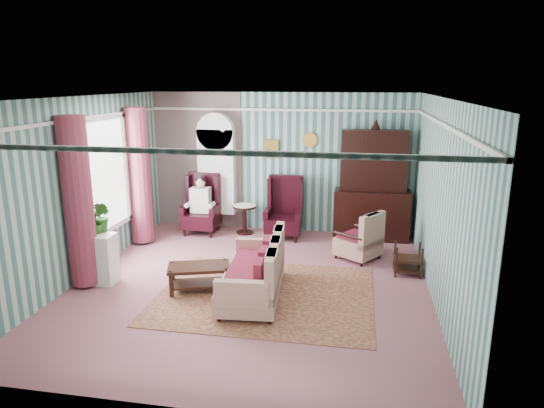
% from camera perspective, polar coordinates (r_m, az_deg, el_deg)
% --- Properties ---
extents(floor, '(6.00, 6.00, 0.00)m').
position_cam_1_polar(floor, '(7.76, -2.55, -9.53)').
color(floor, '#8D5257').
rests_on(floor, ground).
extents(room_shell, '(5.53, 6.02, 2.91)m').
position_cam_1_polar(room_shell, '(7.50, -7.05, 5.57)').
color(room_shell, '#346059').
rests_on(room_shell, ground).
extents(bookcase, '(0.80, 0.28, 2.24)m').
position_cam_1_polar(bookcase, '(10.38, -6.48, 3.08)').
color(bookcase, silver).
rests_on(bookcase, floor).
extents(dresser_hutch, '(1.50, 0.56, 2.36)m').
position_cam_1_polar(dresser_hutch, '(9.83, 11.80, 2.59)').
color(dresser_hutch, black).
rests_on(dresser_hutch, floor).
extents(wingback_left, '(0.76, 0.80, 1.25)m').
position_cam_1_polar(wingback_left, '(10.20, -8.37, -0.03)').
color(wingback_left, black).
rests_on(wingback_left, floor).
extents(wingback_right, '(0.76, 0.80, 1.25)m').
position_cam_1_polar(wingback_right, '(9.80, 1.39, -0.49)').
color(wingback_right, black).
rests_on(wingback_right, floor).
extents(seated_woman, '(0.44, 0.40, 1.18)m').
position_cam_1_polar(seated_woman, '(10.21, -8.36, -0.22)').
color(seated_woman, white).
rests_on(seated_woman, floor).
extents(round_side_table, '(0.50, 0.50, 0.60)m').
position_cam_1_polar(round_side_table, '(10.18, -3.22, -1.82)').
color(round_side_table, black).
rests_on(round_side_table, floor).
extents(nest_table, '(0.45, 0.38, 0.54)m').
position_cam_1_polar(nest_table, '(8.37, 15.69, -6.24)').
color(nest_table, black).
rests_on(nest_table, floor).
extents(plant_stand, '(0.55, 0.35, 0.80)m').
position_cam_1_polar(plant_stand, '(8.19, -19.78, -6.06)').
color(plant_stand, white).
rests_on(plant_stand, floor).
extents(rug, '(3.20, 2.60, 0.01)m').
position_cam_1_polar(rug, '(7.43, -0.77, -10.59)').
color(rug, '#4E1C1A').
rests_on(rug, floor).
extents(sofa, '(1.07, 1.92, 1.04)m').
position_cam_1_polar(sofa, '(7.18, -2.35, -7.06)').
color(sofa, beige).
rests_on(sofa, floor).
extents(floral_armchair, '(1.00, 1.01, 1.05)m').
position_cam_1_polar(floral_armchair, '(8.81, 10.17, -3.13)').
color(floral_armchair, '#C0B994').
rests_on(floral_armchair, floor).
extents(coffee_table, '(1.03, 0.74, 0.41)m').
position_cam_1_polar(coffee_table, '(7.57, -8.58, -8.61)').
color(coffee_table, black).
rests_on(coffee_table, floor).
extents(potted_plant_a, '(0.45, 0.42, 0.40)m').
position_cam_1_polar(potted_plant_a, '(7.97, -20.82, -2.15)').
color(potted_plant_a, '#184D1C').
rests_on(potted_plant_a, plant_stand).
extents(potted_plant_b, '(0.34, 0.31, 0.50)m').
position_cam_1_polar(potted_plant_b, '(8.09, -19.36, -1.43)').
color(potted_plant_b, '#204917').
rests_on(potted_plant_b, plant_stand).
extents(potted_plant_c, '(0.26, 0.26, 0.36)m').
position_cam_1_polar(potted_plant_c, '(8.08, -20.05, -2.03)').
color(potted_plant_c, '#22551A').
rests_on(potted_plant_c, plant_stand).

